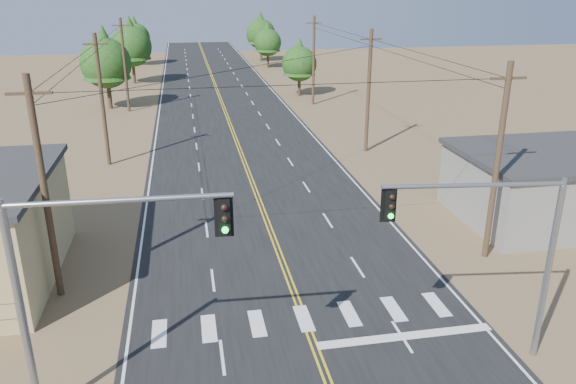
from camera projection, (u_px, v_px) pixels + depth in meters
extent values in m
cube|color=black|center=(245.00, 164.00, 44.02)|extent=(15.00, 200.00, 0.02)
cylinder|color=gray|center=(18.00, 318.00, 22.44)|extent=(0.06, 0.06, 1.50)
cylinder|color=#4C3826|center=(45.00, 192.00, 23.89)|extent=(0.30, 0.30, 10.00)
cube|color=#4C3826|center=(29.00, 93.00, 22.43)|extent=(1.80, 0.12, 0.12)
cylinder|color=#4C3826|center=(102.00, 101.00, 42.32)|extent=(0.30, 0.30, 10.00)
cube|color=#4C3826|center=(96.00, 44.00, 40.86)|extent=(1.80, 0.12, 0.12)
cylinder|color=#4C3826|center=(125.00, 66.00, 60.76)|extent=(0.30, 0.30, 10.00)
cube|color=#4C3826|center=(121.00, 25.00, 59.29)|extent=(1.80, 0.12, 0.12)
cylinder|color=#4C3826|center=(497.00, 164.00, 27.50)|extent=(0.30, 0.30, 10.00)
cube|color=#4C3826|center=(509.00, 78.00, 26.04)|extent=(1.80, 0.12, 0.12)
cylinder|color=#4C3826|center=(368.00, 92.00, 45.93)|extent=(0.30, 0.30, 10.00)
cube|color=#4C3826|center=(371.00, 39.00, 44.47)|extent=(1.80, 0.12, 0.12)
cylinder|color=#4C3826|center=(314.00, 61.00, 64.36)|extent=(0.30, 0.30, 10.00)
cube|color=#4C3826|center=(314.00, 23.00, 62.90)|extent=(1.80, 0.12, 0.12)
cylinder|color=gray|center=(23.00, 320.00, 17.13)|extent=(0.25, 0.25, 7.32)
cylinder|color=gray|center=(1.00, 210.00, 15.85)|extent=(0.19, 0.19, 0.63)
cylinder|color=gray|center=(120.00, 200.00, 16.24)|extent=(6.56, 0.47, 0.17)
cube|color=black|center=(224.00, 216.00, 16.86)|extent=(0.38, 0.33, 1.15)
sphere|color=black|center=(224.00, 207.00, 16.56)|extent=(0.21, 0.21, 0.21)
sphere|color=black|center=(225.00, 219.00, 16.69)|extent=(0.21, 0.21, 0.21)
sphere|color=#0CE533|center=(225.00, 230.00, 16.81)|extent=(0.21, 0.21, 0.21)
cylinder|color=gray|center=(547.00, 275.00, 20.26)|extent=(0.24, 0.24, 6.86)
cylinder|color=gray|center=(563.00, 186.00, 19.07)|extent=(0.18, 0.18, 0.59)
cylinder|color=gray|center=(474.00, 185.00, 18.85)|extent=(6.24, 0.91, 0.16)
cube|color=black|center=(389.00, 205.00, 18.90)|extent=(0.38, 0.33, 1.08)
sphere|color=black|center=(392.00, 197.00, 18.63)|extent=(0.20, 0.20, 0.20)
sphere|color=black|center=(392.00, 207.00, 18.75)|extent=(0.20, 0.20, 0.20)
sphere|color=#0CE533|center=(391.00, 216.00, 18.87)|extent=(0.20, 0.20, 0.20)
cylinder|color=#3F2D1E|center=(109.00, 94.00, 63.28)|extent=(0.47, 0.47, 3.33)
cone|color=#1C4012|center=(105.00, 52.00, 61.67)|extent=(5.17, 5.17, 5.91)
sphere|color=#1C4012|center=(106.00, 63.00, 62.09)|extent=(5.54, 5.54, 5.54)
cylinder|color=#3F2D1E|center=(134.00, 71.00, 79.50)|extent=(0.42, 0.42, 3.35)
cone|color=#1C4012|center=(131.00, 37.00, 77.88)|extent=(5.22, 5.22, 5.96)
sphere|color=#1C4012|center=(131.00, 46.00, 78.30)|extent=(5.59, 5.59, 5.59)
cylinder|color=#3F2D1E|center=(137.00, 56.00, 97.24)|extent=(0.46, 0.46, 3.01)
cone|color=#1C4012|center=(135.00, 32.00, 95.79)|extent=(4.68, 4.68, 5.35)
sphere|color=#1C4012|center=(135.00, 38.00, 96.17)|extent=(5.02, 5.02, 5.02)
cylinder|color=#3F2D1E|center=(299.00, 85.00, 70.77)|extent=(0.39, 0.39, 2.60)
cone|color=#1C4012|center=(299.00, 56.00, 69.51)|extent=(4.04, 4.04, 4.62)
sphere|color=#1C4012|center=(299.00, 64.00, 69.84)|extent=(4.33, 4.33, 4.33)
cylinder|color=#3F2D1E|center=(268.00, 60.00, 94.53)|extent=(0.41, 0.41, 2.72)
cone|color=#1C4012|center=(268.00, 36.00, 93.22)|extent=(4.22, 4.22, 4.83)
sphere|color=#1C4012|center=(268.00, 42.00, 93.56)|extent=(4.53, 4.53, 4.53)
cylinder|color=#3F2D1E|center=(261.00, 52.00, 102.61)|extent=(0.42, 0.42, 3.16)
cone|color=#1C4012|center=(261.00, 27.00, 101.08)|extent=(4.91, 4.91, 5.61)
sphere|color=#1C4012|center=(261.00, 34.00, 101.48)|extent=(5.26, 5.26, 5.26)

